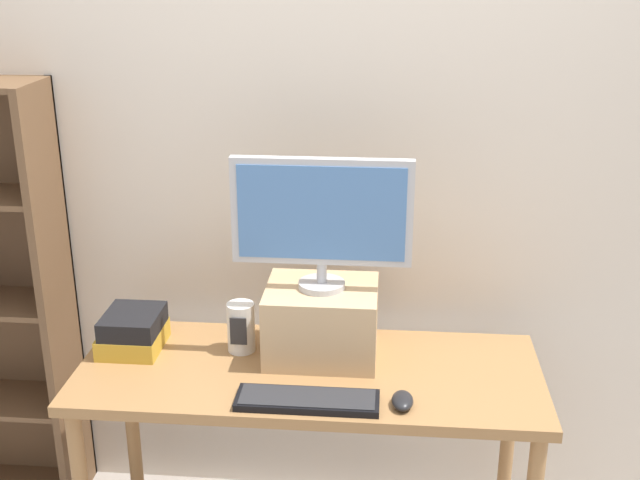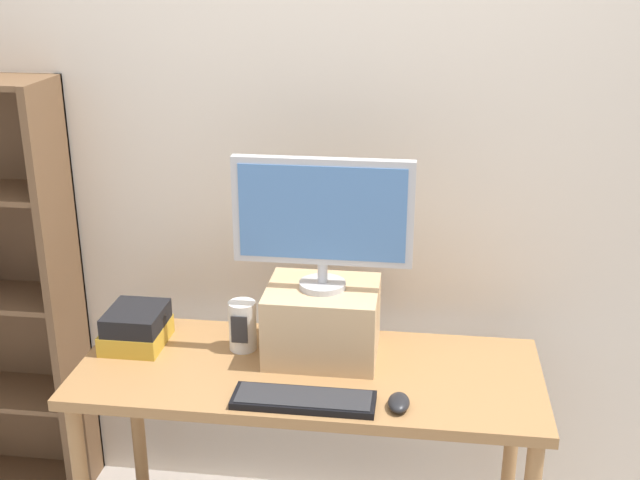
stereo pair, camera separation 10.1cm
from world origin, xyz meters
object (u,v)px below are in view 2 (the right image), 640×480
desk (308,393)px  keyboard (304,400)px  computer_monitor (323,217)px  desk_speaker (243,326)px  computer_mouse (399,402)px  book_stack (136,327)px  riser_box (322,321)px

desk → keyboard: 0.24m
computer_monitor → keyboard: computer_monitor is taller
computer_monitor → desk_speaker: 0.48m
computer_mouse → book_stack: (-0.90, 0.28, 0.05)m
riser_box → desk: bearing=-107.5°
keyboard → desk_speaker: (-0.25, 0.31, 0.07)m
computer_monitor → book_stack: 0.76m
keyboard → riser_box: bearing=87.2°
desk → desk_speaker: 0.31m
book_stack → riser_box: bearing=1.7°
computer_monitor → keyboard: size_ratio=1.34×
desk → desk_speaker: size_ratio=8.77×
keyboard → book_stack: bearing=154.4°
desk → computer_monitor: 0.58m
desk → riser_box: (0.03, 0.10, 0.21)m
desk → computer_monitor: bearing=72.3°
desk → computer_mouse: size_ratio=14.27×
desk → computer_mouse: bearing=-33.7°
keyboard → desk_speaker: desk_speaker is taller
riser_box → computer_mouse: bearing=-48.7°
desk → keyboard: (0.02, -0.21, 0.10)m
computer_monitor → keyboard: (-0.02, -0.31, -0.47)m
computer_monitor → keyboard: 0.56m
desk → computer_mouse: computer_mouse is taller
keyboard → computer_mouse: size_ratio=4.08×
computer_monitor → computer_mouse: size_ratio=5.46×
desk → riser_box: 0.24m
keyboard → desk_speaker: 0.41m
desk_speaker → computer_mouse: bearing=-29.5°
riser_box → book_stack: (-0.63, -0.02, -0.06)m
computer_monitor → computer_mouse: computer_monitor is taller
keyboard → computer_monitor: bearing=87.2°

